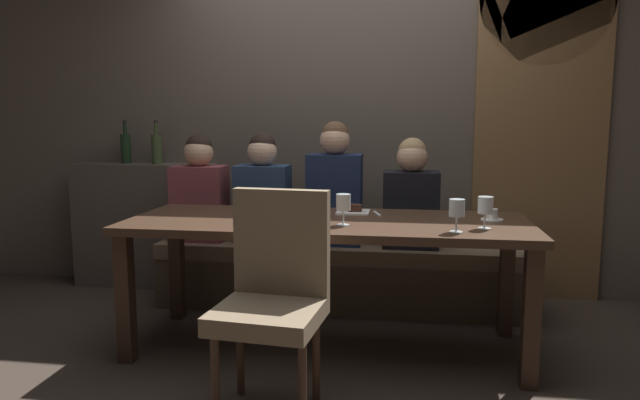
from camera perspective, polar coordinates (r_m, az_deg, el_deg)
ground at (r=3.40m, az=0.70°, el=-14.27°), size 9.00×9.00×0.00m
back_wall_tiled at (r=4.36m, az=2.94°, el=10.78°), size 6.00×0.12×3.00m
arched_door at (r=4.37m, az=20.95°, el=8.48°), size 0.90×0.05×2.55m
back_counter at (r=4.68m, az=-16.66°, el=-2.35°), size 1.10×0.28×0.95m
dining_table at (r=3.21m, az=0.72°, el=-3.45°), size 2.20×0.84×0.74m
banquette_bench at (r=3.99m, az=2.08°, el=-7.43°), size 2.50×0.44×0.45m
chair_near_side at (r=2.57m, az=-4.56°, el=-8.58°), size 0.48×0.48×0.98m
diner_redhead at (r=4.09m, az=-11.77°, el=0.93°), size 0.36×0.24×0.74m
diner_bearded at (r=3.96m, az=-5.66°, el=0.90°), size 0.36×0.24×0.75m
diner_far_end at (r=3.87m, az=1.46°, el=1.35°), size 0.36×0.24×0.82m
diner_near_end at (r=3.83m, az=8.98°, el=0.40°), size 0.36×0.24×0.72m
wine_bottle_dark_red at (r=4.67m, az=-18.58°, el=4.92°), size 0.08×0.08×0.33m
wine_bottle_pale_label at (r=4.54m, az=-15.78°, el=4.95°), size 0.08×0.08×0.33m
wine_glass_end_left at (r=2.89m, az=13.32°, el=-0.85°), size 0.08×0.08×0.16m
wine_glass_center_front at (r=3.01m, az=2.31°, el=-0.31°), size 0.08×0.08×0.16m
wine_glass_far_right at (r=3.02m, az=15.97°, el=-0.64°), size 0.08×0.08×0.16m
espresso_cup at (r=3.30m, az=16.59°, el=-1.49°), size 0.12×0.12×0.06m
dessert_plate at (r=3.42m, az=3.35°, el=-1.04°), size 0.19×0.19×0.05m
fork_on_table at (r=3.39m, az=5.62°, el=-1.32°), size 0.06×0.17×0.01m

